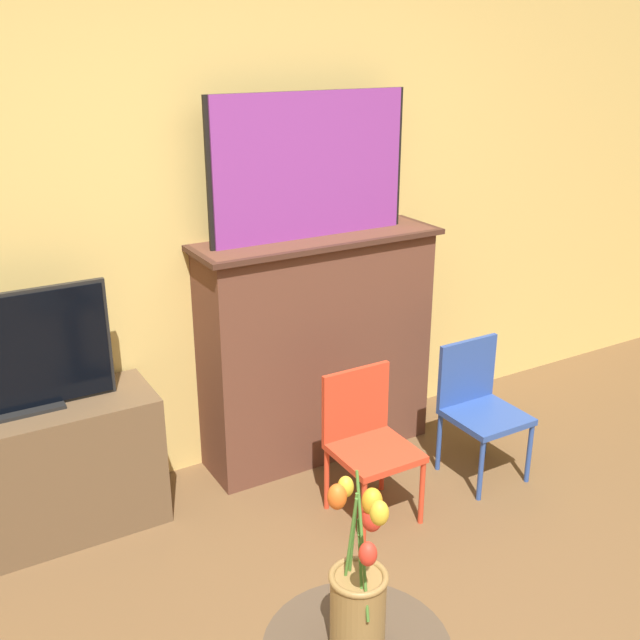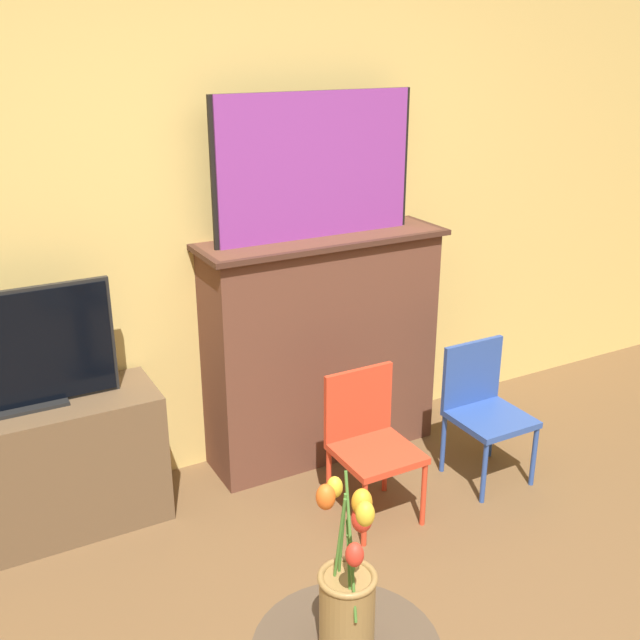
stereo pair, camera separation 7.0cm
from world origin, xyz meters
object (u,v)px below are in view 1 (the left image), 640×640
Objects in this scene: painting at (310,166)px; tv_monitor at (20,355)px; chair_red at (367,436)px; vase_tulips at (359,594)px; chair_blue at (478,402)px.

painting is 1.41× the size of tv_monitor.
painting reaches higher than tv_monitor.
painting is 1.52× the size of chair_red.
tv_monitor is 1.48m from chair_red.
painting is 1.86× the size of vase_tulips.
painting is 1.37m from chair_blue.
tv_monitor is 2.06m from chair_blue.
vase_tulips is at bearing -115.90° from painting.
chair_red is 1.39m from vase_tulips.
chair_red is (1.29, -0.54, -0.47)m from tv_monitor.
chair_blue is at bearing 38.28° from vase_tulips.
tv_monitor is 1.08× the size of chair_blue.
painting is 1.52× the size of chair_blue.
chair_red is 1.23× the size of vase_tulips.
chair_blue is 1.84m from vase_tulips.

